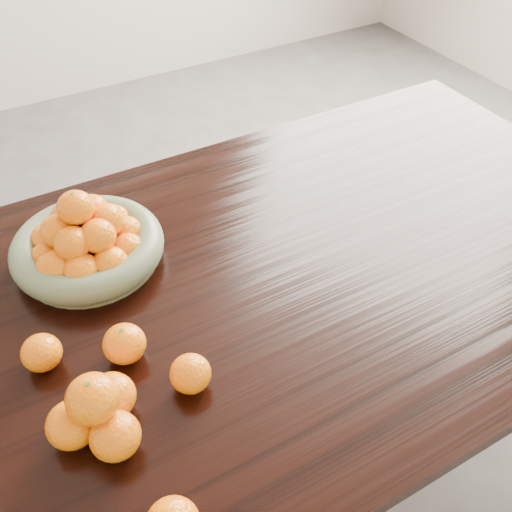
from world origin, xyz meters
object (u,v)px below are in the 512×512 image
orange_pyramid (98,413)px  fruit_bowl (87,243)px  loose_orange_0 (124,344)px  dining_table (232,316)px

orange_pyramid → fruit_bowl: bearing=75.4°
fruit_bowl → loose_orange_0: (-0.02, -0.28, -0.01)m
dining_table → loose_orange_0: bearing=-165.4°
loose_orange_0 → fruit_bowl: bearing=85.9°
orange_pyramid → loose_orange_0: size_ratio=1.97×
dining_table → loose_orange_0: (-0.24, -0.06, 0.13)m
fruit_bowl → orange_pyramid: (-0.10, -0.40, 0.00)m
dining_table → fruit_bowl: (-0.22, 0.22, 0.14)m
fruit_bowl → orange_pyramid: bearing=-104.6°
dining_table → loose_orange_0: 0.28m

